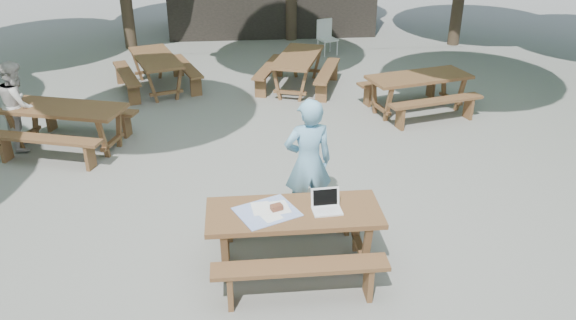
% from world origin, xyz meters
% --- Properties ---
extents(ground, '(80.00, 80.00, 0.00)m').
position_xyz_m(ground, '(0.00, 0.00, 0.00)').
color(ground, slate).
rests_on(ground, ground).
extents(main_picnic_table, '(2.00, 1.58, 0.75)m').
position_xyz_m(main_picnic_table, '(-0.06, -1.73, 0.39)').
color(main_picnic_table, '#56361E').
rests_on(main_picnic_table, ground).
extents(picnic_table_nw, '(2.28, 2.06, 0.75)m').
position_xyz_m(picnic_table_nw, '(-3.54, 1.93, 0.39)').
color(picnic_table_nw, '#56361E').
rests_on(picnic_table_nw, ground).
extents(picnic_table_ne, '(2.24, 2.01, 0.75)m').
position_xyz_m(picnic_table_ne, '(2.89, 3.01, 0.39)').
color(picnic_table_ne, '#56361E').
rests_on(picnic_table_ne, ground).
extents(picnic_table_far_w, '(2.11, 2.31, 0.75)m').
position_xyz_m(picnic_table_far_w, '(-2.37, 4.87, 0.39)').
color(picnic_table_far_w, '#56361E').
rests_on(picnic_table_far_w, ground).
extents(picnic_table_far_e, '(2.10, 2.30, 0.75)m').
position_xyz_m(picnic_table_far_e, '(0.71, 4.65, 0.39)').
color(picnic_table_far_e, '#56361E').
rests_on(picnic_table_far_e, ground).
extents(woman, '(0.68, 0.48, 1.74)m').
position_xyz_m(woman, '(0.23, -0.75, 0.87)').
color(woman, '#73AED2').
rests_on(woman, ground).
extents(second_person, '(0.72, 0.84, 1.50)m').
position_xyz_m(second_person, '(-4.31, 2.09, 0.75)').
color(second_person, beige).
rests_on(second_person, ground).
extents(plastic_chair, '(0.57, 0.57, 0.90)m').
position_xyz_m(plastic_chair, '(1.79, 7.34, 0.26)').
color(plastic_chair, silver).
rests_on(plastic_chair, ground).
extents(laptop, '(0.35, 0.28, 0.24)m').
position_xyz_m(laptop, '(0.31, -1.73, 0.81)').
color(laptop, white).
rests_on(laptop, main_picnic_table).
extents(tabletop_clutter, '(0.82, 0.77, 0.08)m').
position_xyz_m(tabletop_clutter, '(-0.35, -1.72, 0.76)').
color(tabletop_clutter, blue).
rests_on(tabletop_clutter, main_picnic_table).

